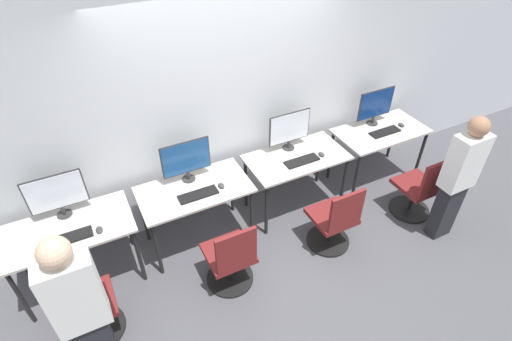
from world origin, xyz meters
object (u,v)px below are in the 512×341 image
Objects in this scene: mouse_right at (321,154)px; office_chair_far_right at (419,191)px; keyboard_far_right at (385,132)px; mouse_far_right at (401,125)px; keyboard_right at (302,161)px; monitor_right at (289,129)px; office_chair_left at (231,261)px; monitor_far_left at (56,194)px; keyboard_left at (198,195)px; mouse_left at (221,186)px; monitor_far_right at (376,105)px; person_far_left at (82,311)px; mouse_far_left at (99,230)px; keyboard_far_left at (69,238)px; monitor_left at (186,159)px; office_chair_right at (334,223)px; person_far_right at (459,176)px; office_chair_far_left at (91,312)px.

office_chair_far_right is at bearing -34.98° from mouse_right.
keyboard_far_right is 0.29m from mouse_far_right.
keyboard_far_right is at bearing 1.95° from keyboard_right.
monitor_right is 0.39m from keyboard_right.
mouse_right is at bearing 23.19° from office_chair_left.
monitor_far_left is 3.71m from keyboard_far_right.
keyboard_far_right is (3.69, -0.27, -0.25)m from monitor_far_left.
keyboard_left is 0.26m from mouse_left.
monitor_far_right is (2.38, 0.89, 0.66)m from office_chair_left.
mouse_far_right is at bearing 14.29° from person_far_left.
mouse_far_left is at bearing -170.82° from monitor_right.
office_chair_left is (1.29, 0.33, -0.53)m from person_far_left.
keyboard_far_right is 0.46× the size of office_chair_far_right.
monitor_right is at bearing 131.30° from mouse_right.
keyboard_far_left is 1.29m from monitor_left.
mouse_right is 0.80m from office_chair_right.
person_far_right is at bearing -103.73° from mouse_far_right.
keyboard_far_left is at bearing -179.30° from mouse_right.
person_far_right is (2.40, -0.43, 0.48)m from office_chair_left.
keyboard_far_right is (0.97, 0.04, -0.01)m from mouse_right.
person_far_left is at bearing -88.01° from office_chair_far_left.
keyboard_left is at bearing -179.56° from keyboard_right.
office_chair_right is at bearing -109.19° from mouse_right.
monitor_left is at bearing 90.00° from keyboard_left.
mouse_left is at bearing -46.12° from monitor_left.
keyboard_left is at bearing 157.42° from person_far_right.
office_chair_far_left is at bearing -160.51° from monitor_right.
monitor_right is (1.23, 0.02, 0.00)m from monitor_left.
office_chair_far_right is at bearing -14.94° from monitor_far_left.
monitor_far_left is at bearing 172.85° from keyboard_right.
keyboard_right is 0.46× the size of office_chair_right.
office_chair_far_right is at bearing -28.86° from keyboard_right.
keyboard_left is 4.48× the size of mouse_far_right.
monitor_far_right reaches higher than keyboard_left.
keyboard_far_left is 0.46× the size of office_chair_far_left.
office_chair_far_left reaches higher than mouse_far_right.
monitor_right reaches higher than office_chair_right.
person_far_right reaches higher than monitor_far_right.
office_chair_left is at bearing 14.44° from person_far_left.
mouse_right is at bearing -176.76° from mouse_far_right.
office_chair_far_left is (-0.26, -0.51, -0.42)m from mouse_far_left.
keyboard_left is at bearing -176.06° from mouse_left.
person_far_left reaches higher than keyboard_right.
keyboard_far_right is at bearing 9.48° from office_chair_far_left.
monitor_right is (1.23, 0.31, 0.25)m from keyboard_left.
keyboard_far_left is at bearing 170.15° from office_chair_far_right.
keyboard_far_left is 0.78× the size of monitor_right.
person_far_left is at bearing -165.71° from mouse_far_right.
monitor_right is 0.59× the size of office_chair_far_right.
office_chair_far_left is 1.00× the size of office_chair_right.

